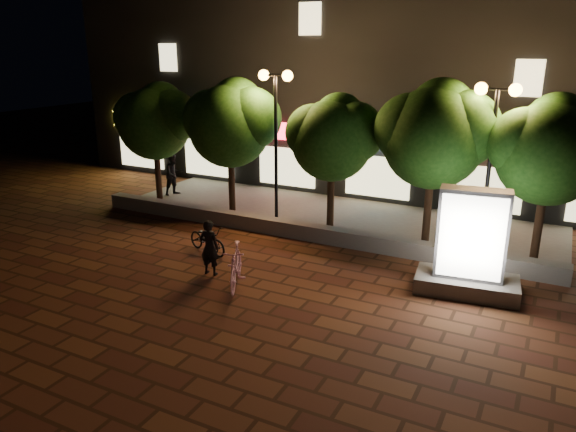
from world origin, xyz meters
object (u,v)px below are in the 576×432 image
Objects in this scene: street_lamp_right at (494,125)px; tree_far_right at (552,147)px; tree_far_left at (156,119)px; scooter_pink at (236,266)px; ad_kiosk at (470,252)px; pedestrian at (174,174)px; tree_mid at (334,135)px; rider at (210,247)px; scooter_parked at (207,239)px; tree_right at (436,131)px; street_lamp_left at (276,108)px; tree_left at (232,120)px.

tree_far_right is at bearing 9.61° from street_lamp_right.
tree_far_right is at bearing 0.00° from tree_far_left.
scooter_pink is (-6.90, -5.55, -2.81)m from tree_far_right.
ad_kiosk is 1.59× the size of pedestrian.
tree_mid is 7.76m from pedestrian.
scooter_parked is at bearing -55.31° from rider.
tree_right is 3.07× the size of scooter_parked.
scooter_pink is 1.11m from rider.
tree_right is at bearing 31.40° from scooter_pink.
tree_far_left is 5.50m from street_lamp_left.
tree_far_right is at bearing 1.76° from street_lamp_left.
tree_far_right is 0.92× the size of street_lamp_left.
tree_left is 7.22m from scooter_pink.
scooter_pink is at bearing -57.08° from tree_left.
ad_kiosk is 13.04m from pedestrian.
tree_left is at bearing -180.00° from tree_right.
rider is (-7.94, -5.24, -2.58)m from tree_far_right.
tree_far_left is 2.81× the size of scooter_parked.
scooter_parked is at bearing -153.57° from street_lamp_right.
ad_kiosk is 1.47× the size of scooter_pink.
tree_mid is at bearing 7.31° from street_lamp_left.
rider is 0.91× the size of pedestrian.
street_lamp_left is 3.30× the size of rider.
tree_mid is 3.32m from tree_right.
ad_kiosk is at bearing -114.33° from tree_far_right.
street_lamp_right is at bearing -145.20° from rider.
scooter_pink is at bearing -110.93° from scooter_parked.
tree_left is at bearing 180.00° from tree_mid.
tree_right is at bearing 0.00° from tree_far_left.
tree_far_right is (10.50, -0.00, -0.08)m from tree_left.
rider is at bearing 138.45° from scooter_pink.
ad_kiosk is (-1.45, -3.21, -2.26)m from tree_far_right.
tree_far_left is 2.46m from pedestrian.
tree_mid is 5.00m from street_lamp_right.
street_lamp_left is (-5.36, -0.26, 0.46)m from tree_right.
street_lamp_right is at bearing -170.39° from tree_far_right.
scooter_parked is at bearing -121.86° from tree_mid.
tree_right is 7.32m from scooter_pink.
tree_left reaches higher than scooter_pink.
scooter_pink is at bearing -123.73° from tree_right.
pedestrian reaches higher than scooter_parked.
rider is at bearing -146.58° from tree_far_right.
ad_kiosk is at bearing -22.51° from street_lamp_left.
street_lamp_left is 6.24m from pedestrian.
street_lamp_left is (-2.05, -0.26, 0.81)m from tree_mid.
scooter_parked is at bearing -174.41° from ad_kiosk.
street_lamp_right is at bearing -76.85° from pedestrian.
tree_left is 0.97× the size of tree_right.
street_lamp_right is at bearing -9.10° from tree_right.
street_lamp_right reaches higher than tree_far_right.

